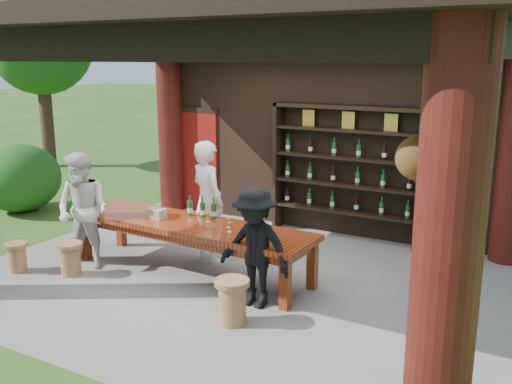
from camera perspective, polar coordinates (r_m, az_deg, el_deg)
The scene contains 14 objects.
ground at distance 8.11m, azimuth -1.39°, elevation -8.50°, with size 90.00×90.00×0.00m, color #2D5119.
pavilion at distance 7.96m, azimuth 0.02°, elevation 6.94°, with size 7.50×6.00×3.60m.
wine_shelf at distance 9.69m, azimuth 8.93°, elevation 1.95°, with size 2.56×0.39×2.25m.
tasting_table at distance 8.12m, azimuth -6.56°, elevation -3.80°, with size 3.74×1.09×0.75m.
stool_near_left at distance 8.53m, azimuth -18.07°, elevation -6.29°, with size 0.36×0.36×0.47m.
stool_near_right at distance 6.70m, azimuth -2.39°, elevation -10.76°, with size 0.41×0.41×0.54m.
stool_far_left at distance 8.94m, azimuth -22.78°, elevation -5.95°, with size 0.32×0.32×0.43m.
host at distance 8.54m, azimuth -4.85°, elevation -0.96°, with size 0.67×0.44×1.83m, color silver.
guest_woman at distance 8.62m, azimuth -16.92°, elevation -1.82°, with size 0.83×0.64×1.70m, color silver.
guest_man at distance 6.98m, azimuth -0.12°, elevation -5.62°, with size 0.97×0.56×1.50m, color black.
table_bottles at distance 8.29m, azimuth -5.43°, elevation -1.49°, with size 0.49×0.10×0.31m.
table_glasses at distance 7.70m, azimuth -2.31°, elevation -3.23°, with size 0.94×0.32×0.15m.
napkin_basket at distance 8.35m, azimuth -9.94°, elevation -2.13°, with size 0.26×0.18×0.14m, color #BF6672.
shrubs at distance 7.76m, azimuth 17.16°, elevation -5.71°, with size 15.43×8.93×1.36m.
Camera 1 is at (3.85, -6.47, 3.02)m, focal length 40.00 mm.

